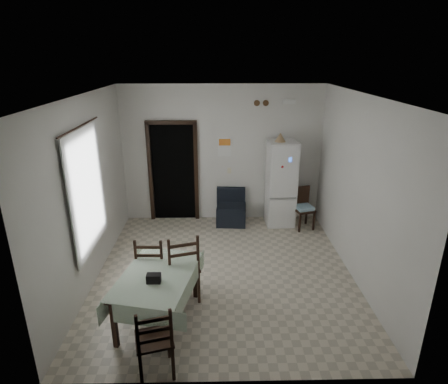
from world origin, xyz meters
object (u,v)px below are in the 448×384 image
navy_seat (231,207)px  dining_chair_far_right (182,265)px  corner_chair (304,209)px  dining_table (159,297)px  dining_chair_near_head (154,338)px  fridge (281,184)px  dining_chair_far_left (152,265)px

navy_seat → dining_chair_far_right: bearing=-103.1°
corner_chair → dining_table: corner_chair is taller
corner_chair → dining_chair_near_head: (-2.52, -3.76, 0.04)m
navy_seat → dining_chair_near_head: dining_chair_near_head is taller
fridge → dining_chair_far_right: fridge is taller
dining_table → dining_chair_far_left: bearing=117.8°
dining_chair_far_right → fridge: bearing=-141.5°
fridge → dining_table: 3.82m
navy_seat → dining_table: navy_seat is taller
corner_chair → dining_chair_far_left: bearing=-156.4°
fridge → dining_chair_far_right: bearing=-128.0°
dining_chair_far_left → navy_seat: bearing=-115.0°
navy_seat → dining_chair_far_left: 2.82m
fridge → dining_chair_far_right: (-1.87, -2.61, -0.35)m
corner_chair → dining_table: (-2.60, -2.85, -0.08)m
navy_seat → corner_chair: (1.50, -0.26, 0.06)m
fridge → navy_seat: size_ratio=2.42×
dining_table → dining_chair_far_right: bearing=72.5°
fridge → dining_table: fridge is taller
navy_seat → dining_chair_far_left: (-1.28, -2.51, 0.13)m
corner_chair → dining_chair_far_right: 3.31m
fridge → dining_chair_near_head: bearing=-119.6°
corner_chair → dining_chair_near_head: dining_chair_near_head is taller
fridge → dining_chair_far_left: size_ratio=1.81×
fridge → dining_table: (-2.15, -3.11, -0.54)m
fridge → corner_chair: bearing=-32.0°
navy_seat → corner_chair: corner_chair is taller
navy_seat → fridge: bearing=4.5°
dining_chair_far_left → dining_chair_near_head: (0.26, -1.51, -0.02)m
navy_seat → corner_chair: size_ratio=0.86×
navy_seat → dining_chair_near_head: bearing=-99.8°
dining_chair_far_left → dining_chair_near_head: size_ratio=1.04×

